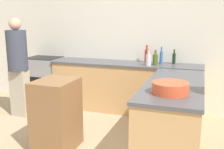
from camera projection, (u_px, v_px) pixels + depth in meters
wall_back at (130, 35)px, 4.87m from camera, size 8.00×0.06×2.70m
counter_back at (125, 87)px, 4.76m from camera, size 2.68×0.63×0.89m
counter_peninsula at (173, 117)px, 3.31m from camera, size 0.69×1.87×0.89m
range_oven at (45, 80)px, 5.30m from camera, size 0.70×0.59×0.90m
island_table at (57, 115)px, 3.34m from camera, size 0.47×0.57×0.91m
mixing_bowl at (170, 88)px, 2.74m from camera, size 0.38×0.38×0.12m
water_bottle_blue at (161, 57)px, 4.55m from camera, size 0.06×0.06×0.29m
vinegar_bottle_clear at (148, 60)px, 4.36m from camera, size 0.09×0.09×0.25m
hot_sauce_bottle at (147, 55)px, 4.69m from camera, size 0.07×0.07×0.31m
wine_bottle_dark at (174, 58)px, 4.53m from camera, size 0.06×0.06×0.25m
olive_oil_bottle at (155, 59)px, 4.42m from camera, size 0.09×0.09×0.25m
person_by_range at (18, 64)px, 4.41m from camera, size 0.33×0.33×1.67m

